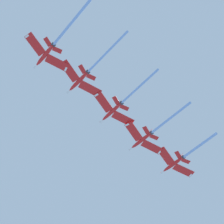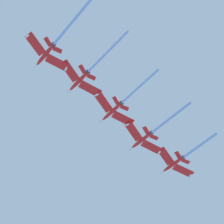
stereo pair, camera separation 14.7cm
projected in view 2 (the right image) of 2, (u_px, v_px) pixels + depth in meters
name	position (u px, v px, depth m)	size (l,w,h in m)	color
jet_far_left	(54.00, 45.00, 124.97)	(19.87, 34.57, 9.48)	red
jet_inner_left	(86.00, 74.00, 129.24)	(19.92, 34.72, 9.62)	red
jet_centre	(118.00, 106.00, 133.57)	(19.87, 32.76, 8.96)	red
jet_inner_right	(149.00, 134.00, 136.94)	(19.90, 33.05, 9.58)	red
jet_far_right	(181.00, 159.00, 141.06)	(19.81, 30.00, 8.89)	red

